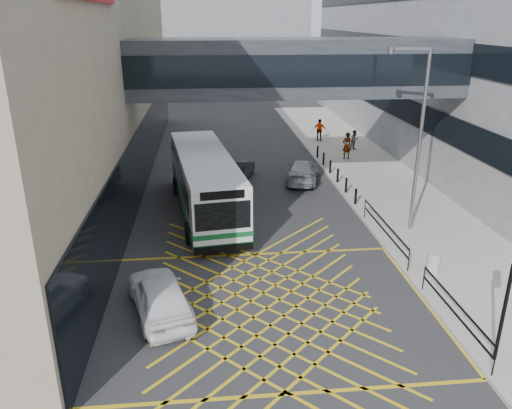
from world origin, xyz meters
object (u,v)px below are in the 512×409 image
object	(u,v)px
pedestrian_a	(347,146)
pedestrian_c	(320,130)
car_silver	(303,170)
street_lamp	(417,131)
car_white	(160,295)
car_dark	(239,170)
bus	(205,181)
pedestrian_b	(355,140)
traffic_light	(512,289)
litter_bin	(433,264)

from	to	relation	value
pedestrian_a	pedestrian_c	bearing A→B (deg)	-97.58
car_silver	pedestrian_c	size ratio (longest dim) A/B	2.54
street_lamp	pedestrian_c	bearing A→B (deg)	98.55
car_white	pedestrian_c	size ratio (longest dim) A/B	2.63
car_dark	pedestrian_c	size ratio (longest dim) A/B	2.24
bus	pedestrian_b	distance (m)	16.87
traffic_light	pedestrian_a	world-z (taller)	traffic_light
car_silver	bus	bearing A→B (deg)	52.63
car_white	car_silver	distance (m)	16.88
bus	pedestrian_b	xyz separation A→B (m)	(11.85, 11.98, -0.82)
car_white	car_silver	bearing A→B (deg)	-134.46
car_dark	pedestrian_c	distance (m)	12.14
traffic_light	pedestrian_c	xyz separation A→B (m)	(0.88, 29.20, -1.60)
car_white	car_dark	xyz separation A→B (m)	(3.91, 15.73, -0.12)
car_white	litter_bin	xyz separation A→B (m)	(10.90, 1.64, -0.15)
car_silver	car_white	bearing A→B (deg)	76.96
car_dark	pedestrian_a	size ratio (longest dim) A/B	2.11
pedestrian_a	pedestrian_b	world-z (taller)	pedestrian_a
car_dark	pedestrian_a	world-z (taller)	pedestrian_a
pedestrian_c	pedestrian_a	bearing A→B (deg)	120.02
car_white	street_lamp	world-z (taller)	street_lamp
traffic_light	litter_bin	world-z (taller)	traffic_light
street_lamp	pedestrian_b	world-z (taller)	street_lamp
pedestrian_b	litter_bin	bearing A→B (deg)	-125.93
car_white	pedestrian_a	bearing A→B (deg)	-138.21
car_silver	pedestrian_b	bearing A→B (deg)	-112.57
pedestrian_b	pedestrian_c	distance (m)	3.89
car_dark	pedestrian_b	size ratio (longest dim) A/B	2.66
bus	car_white	size ratio (longest dim) A/B	2.46
car_silver	pedestrian_a	world-z (taller)	pedestrian_a
car_dark	car_silver	world-z (taller)	car_silver
bus	car_white	bearing A→B (deg)	-106.87
litter_bin	pedestrian_b	bearing A→B (deg)	82.69
litter_bin	pedestrian_a	xyz separation A→B (m)	(1.27, 17.86, 0.52)
street_lamp	litter_bin	world-z (taller)	street_lamp
car_silver	pedestrian_a	distance (m)	6.25
bus	pedestrian_b	world-z (taller)	bus
street_lamp	litter_bin	size ratio (longest dim) A/B	9.35
car_silver	pedestrian_c	distance (m)	10.96
bus	car_dark	size ratio (longest dim) A/B	2.89
traffic_light	litter_bin	xyz separation A→B (m)	(0.38, 5.56, -2.07)
car_white	street_lamp	xyz separation A→B (m)	(11.62, 6.31, 4.32)
traffic_light	street_lamp	size ratio (longest dim) A/B	0.45
bus	pedestrian_a	bearing A→B (deg)	34.55
car_white	pedestrian_c	world-z (taller)	pedestrian_c
car_dark	pedestrian_c	bearing A→B (deg)	-111.77
bus	traffic_light	xyz separation A→B (m)	(8.86, -13.95, 0.93)
car_dark	car_silver	bearing A→B (deg)	-175.62
traffic_light	litter_bin	size ratio (longest dim) A/B	4.19
traffic_light	car_silver	bearing A→B (deg)	76.50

